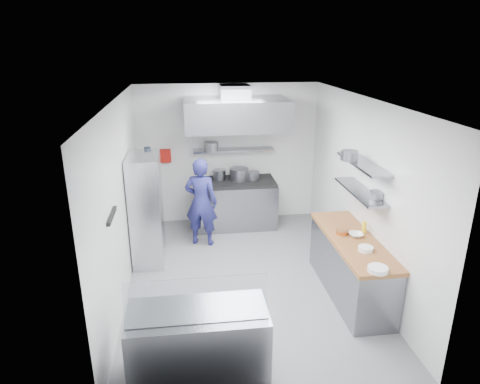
{
  "coord_description": "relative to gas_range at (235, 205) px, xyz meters",
  "views": [
    {
      "loc": [
        -0.84,
        -5.88,
        3.56
      ],
      "look_at": [
        0.0,
        0.6,
        1.25
      ],
      "focal_mm": 32.0,
      "sensor_mm": 36.0,
      "label": 1
    }
  ],
  "objects": [
    {
      "name": "gas_range",
      "position": [
        0.0,
        0.0,
        0.0
      ],
      "size": [
        1.6,
        0.8,
        0.9
      ],
      "primitive_type": "cube",
      "color": "gray",
      "rests_on": "floor"
    },
    {
      "name": "rack_bin_a",
      "position": [
        -1.63,
        -1.18,
        0.35
      ],
      "size": [
        0.15,
        0.18,
        0.16
      ],
      "primitive_type": "cube",
      "color": "white",
      "rests_on": "wire_rack"
    },
    {
      "name": "display_case",
      "position": [
        -0.9,
        -4.1,
        -0.03
      ],
      "size": [
        1.5,
        0.7,
        0.85
      ],
      "primitive_type": "cube",
      "color": "gray",
      "rests_on": "floor"
    },
    {
      "name": "display_glass",
      "position": [
        -0.9,
        -4.22,
        0.62
      ],
      "size": [
        1.47,
        0.19,
        0.42
      ],
      "primitive_type": "cube",
      "rotation": [
        -0.38,
        0.0,
        0.0
      ],
      "color": "silver",
      "rests_on": "display_case"
    },
    {
      "name": "copper_pan",
      "position": [
        1.27,
        -2.53,
        0.48
      ],
      "size": [
        0.18,
        0.18,
        0.06
      ],
      "primitive_type": "cylinder",
      "color": "#C26F36",
      "rests_on": "prep_counter_top"
    },
    {
      "name": "wall_back",
      "position": [
        -0.1,
        0.4,
        0.95
      ],
      "size": [
        3.6,
        2.8,
        0.02
      ],
      "primitive_type": "cube",
      "rotation": [
        1.57,
        0.0,
        0.0
      ],
      "color": "white",
      "rests_on": "floor"
    },
    {
      "name": "shelf_pot_c",
      "position": [
        1.64,
        -2.75,
        1.12
      ],
      "size": [
        0.2,
        0.2,
        0.1
      ],
      "primitive_type": "cylinder",
      "color": "slate",
      "rests_on": "wall_shelf_lower"
    },
    {
      "name": "stock_pot_left",
      "position": [
        -0.31,
        0.11,
        0.61
      ],
      "size": [
        0.26,
        0.26,
        0.2
      ],
      "primitive_type": "cylinder",
      "color": "slate",
      "rests_on": "cooktop"
    },
    {
      "name": "rack_jar",
      "position": [
        -1.58,
        -0.87,
        1.35
      ],
      "size": [
        0.11,
        0.11,
        0.18
      ],
      "primitive_type": "cylinder",
      "color": "black",
      "rests_on": "wire_rack"
    },
    {
      "name": "chef",
      "position": [
        -0.71,
        -0.75,
        0.37
      ],
      "size": [
        0.69,
        0.55,
        1.63
      ],
      "primitive_type": "imported",
      "rotation": [
        0.0,
        0.0,
        2.84
      ],
      "color": "navy",
      "rests_on": "floor"
    },
    {
      "name": "over_range_shelf",
      "position": [
        0.0,
        0.24,
        1.07
      ],
      "size": [
        1.6,
        0.3,
        0.04
      ],
      "primitive_type": "cube",
      "color": "gray",
      "rests_on": "wall_back"
    },
    {
      "name": "extractor_hood",
      "position": [
        0.0,
        -0.18,
        1.85
      ],
      "size": [
        1.9,
        1.15,
        0.55
      ],
      "primitive_type": "cube",
      "color": "gray",
      "rests_on": "wall_back"
    },
    {
      "name": "wire_rack",
      "position": [
        -1.63,
        -1.25,
        0.48
      ],
      "size": [
        0.5,
        0.9,
        1.85
      ],
      "primitive_type": "cube",
      "color": "silver",
      "rests_on": "floor"
    },
    {
      "name": "rack_bin_b",
      "position": [
        -1.63,
        -0.8,
        0.85
      ],
      "size": [
        0.13,
        0.17,
        0.15
      ],
      "primitive_type": "cube",
      "color": "yellow",
      "rests_on": "wire_rack"
    },
    {
      "name": "prep_counter_base",
      "position": [
        1.38,
        -2.7,
        -0.03
      ],
      "size": [
        0.62,
        2.0,
        0.84
      ],
      "primitive_type": "cube",
      "color": "gray",
      "rests_on": "floor"
    },
    {
      "name": "stock_pot_right",
      "position": [
        0.34,
        0.03,
        0.59
      ],
      "size": [
        0.29,
        0.29,
        0.16
      ],
      "primitive_type": "cylinder",
      "color": "slate",
      "rests_on": "cooktop"
    },
    {
      "name": "squeeze_bottle",
      "position": [
        1.6,
        -2.54,
        0.54
      ],
      "size": [
        0.07,
        0.07,
        0.18
      ],
      "primitive_type": "cylinder",
      "color": "yellow",
      "rests_on": "prep_counter_top"
    },
    {
      "name": "hood_duct",
      "position": [
        0.0,
        0.05,
        2.23
      ],
      "size": [
        0.55,
        0.55,
        0.24
      ],
      "primitive_type": "cube",
      "color": "slate",
      "rests_on": "extractor_hood"
    },
    {
      "name": "prep_counter_top",
      "position": [
        1.38,
        -2.7,
        0.42
      ],
      "size": [
        0.65,
        2.04,
        0.06
      ],
      "primitive_type": "cube",
      "color": "#99552D",
      "rests_on": "prep_counter_base"
    },
    {
      "name": "shelf_pot_a",
      "position": [
        -0.46,
        0.12,
        1.18
      ],
      "size": [
        0.29,
        0.29,
        0.18
      ],
      "primitive_type": "cylinder",
      "color": "slate",
      "rests_on": "over_range_shelf"
    },
    {
      "name": "ceiling",
      "position": [
        -0.1,
        -2.1,
        2.35
      ],
      "size": [
        5.0,
        5.0,
        0.0
      ],
      "primitive_type": "plane",
      "rotation": [
        3.14,
        0.0,
        0.0
      ],
      "color": "silver",
      "rests_on": "wall_back"
    },
    {
      "name": "knife_strip",
      "position": [
        -1.88,
        -3.0,
        1.1
      ],
      "size": [
        0.04,
        0.55,
        0.05
      ],
      "primitive_type": "cube",
      "color": "black",
      "rests_on": "wall_left"
    },
    {
      "name": "wall_shelf_lower",
      "position": [
        1.54,
        -2.4,
        1.05
      ],
      "size": [
        0.3,
        1.3,
        0.04
      ],
      "primitive_type": "cube",
      "color": "gray",
      "rests_on": "wall_right"
    },
    {
      "name": "cooktop",
      "position": [
        0.0,
        0.0,
        0.48
      ],
      "size": [
        1.57,
        0.78,
        0.06
      ],
      "primitive_type": "cube",
      "color": "black",
      "rests_on": "gas_range"
    },
    {
      "name": "red_firebox",
      "position": [
        -1.35,
        0.34,
        0.97
      ],
      "size": [
        0.22,
        0.1,
        0.26
      ],
      "primitive_type": "cube",
      "color": "#AE140D",
      "rests_on": "wall_back"
    },
    {
      "name": "floor",
      "position": [
        -0.1,
        -2.1,
        -0.45
      ],
      "size": [
        5.0,
        5.0,
        0.0
      ],
      "primitive_type": "plane",
      "color": "slate",
      "rests_on": "ground"
    },
    {
      "name": "plate_stack_a",
      "position": [
        1.32,
        -3.63,
        0.48
      ],
      "size": [
        0.25,
        0.25,
        0.06
      ],
      "primitive_type": "cylinder",
      "color": "white",
      "rests_on": "prep_counter_top"
    },
    {
      "name": "wall_right",
      "position": [
        1.7,
        -2.1,
        0.95
      ],
      "size": [
        2.8,
        5.0,
        0.02
      ],
      "primitive_type": "cube",
      "rotation": [
        1.57,
        0.0,
        -1.57
      ],
      "color": "white",
      "rests_on": "floor"
    },
    {
      "name": "plate_stack_b",
      "position": [
        1.4,
        -3.09,
        0.48
      ],
      "size": [
        0.2,
        0.2,
        0.06
      ],
      "primitive_type": "cylinder",
      "color": "white",
      "rests_on": "prep_counter_top"
    },
    {
      "name": "wall_left",
      "position": [
        -1.9,
        -2.1,
        0.95
      ],
      "size": [
        2.8,
        5.0,
        0.02
      ],
      "primitive_type": "cube",
      "rotation": [
        1.57,
        0.0,
        1.57
      ],
      "color": "white",
      "rests_on": "floor"
    },
    {
      "name": "wall_shelf_upper",
      "position": [
        1.54,
        -2.4,
        1.47
      ],
      "size": [
        0.3,
        1.3,
        0.04
      ],
      "primitive_type": "cube",
      "color": "gray",
      "rests_on": "wall_right"
    },
    {
      "name": "shelf_pot_d",
      "position": [
        1.38,
        -2.27,
        1.56
      ],
      "size": [
        0.25,
        0.25,
        0.14
      ],
      "primitive_type": "cylinder",
      "color": "slate",
      "rests_on": "wall_shelf_upper"
    },
    {
      "name": "mixing_bowl",
      "position": [
        1.44,
        -2.64,
        0.47
      ],
      "size": [
        0.22,
        0.22,
        0.05
      ],
      "primitive_type": "imported",
      "rotation": [
        0.0,
        0.0,
        -0.08
      ],
      "color": "white",
      "rests_on": "prep_counter_top"
    },
    {
      "name": "wall_front",
      "position": [
        -0.1,
        -4.6,
        0.95
      ],
      "size": [
        3.6,
        2.8,
        0.02
      ],
      "primitive_type": "cube",
      "rotation": [
        -1.57,
        0.0,
        0.0
      ],
      "color": "white",
      "rests_on": "floor"
    },
    {
      "name": "stock_pot_mid",
      "position": [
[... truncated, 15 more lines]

